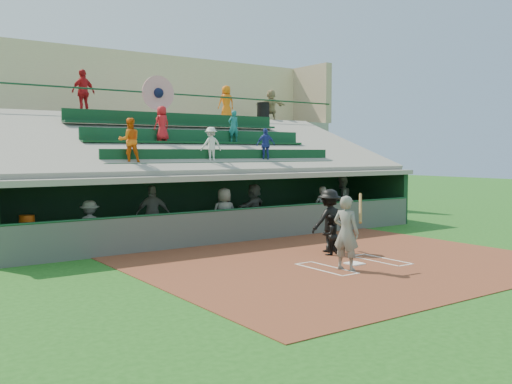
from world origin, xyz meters
TOP-DOWN VIEW (x-y plane):
  - ground at (0.00, 0.00)m, footprint 100.00×100.00m
  - dirt_slab at (0.00, 0.50)m, footprint 11.00×9.00m
  - home_plate at (0.00, 0.00)m, footprint 0.43×0.43m
  - batters_box_chalk at (0.00, 0.00)m, footprint 2.65×1.85m
  - dugout_floor at (0.00, 6.75)m, footprint 16.00×3.50m
  - concourse_slab at (0.00, 13.50)m, footprint 20.00×3.00m
  - grandstand at (-0.01, 10.51)m, footprint 20.40×10.40m
  - batter_at_plate at (-0.71, -0.41)m, footprint 0.96×0.82m
  - catcher at (0.40, 1.40)m, footprint 0.59×0.46m
  - home_umpire at (0.74, 1.81)m, footprint 1.25×0.75m
  - dugout_bench at (0.24, 7.86)m, footprint 13.39×1.35m
  - white_table at (-7.01, 6.14)m, footprint 0.90×0.69m
  - water_cooler at (-6.94, 6.17)m, footprint 0.43×0.43m
  - dugout_player_a at (-5.22, 5.86)m, footprint 1.15×0.93m
  - dugout_player_b at (-2.94, 6.33)m, footprint 1.20×0.78m
  - dugout_player_c at (-0.75, 5.40)m, footprint 0.96×0.72m
  - dugout_player_d at (1.49, 6.84)m, footprint 1.72×1.22m
  - dugout_player_e at (3.80, 5.59)m, footprint 0.64×0.45m
  - dugout_player_f at (5.89, 6.64)m, footprint 1.03×0.85m
  - trash_bin at (6.04, 12.53)m, footprint 0.62×0.62m
  - concourse_staff_a at (-2.95, 12.99)m, footprint 1.20×0.79m
  - concourse_staff_b at (3.81, 12.49)m, footprint 0.86×0.62m
  - concourse_staff_c at (6.77, 12.86)m, footprint 1.60×1.07m

SIDE VIEW (x-z plane):
  - ground at x=0.00m, z-range 0.00..0.00m
  - dirt_slab at x=0.00m, z-range 0.00..0.02m
  - dugout_floor at x=0.00m, z-range 0.00..0.04m
  - batters_box_chalk at x=0.00m, z-range 0.02..0.03m
  - home_plate at x=0.00m, z-range 0.02..0.05m
  - dugout_bench at x=0.24m, z-range 0.04..0.44m
  - white_table at x=-7.01m, z-range 0.04..0.80m
  - catcher at x=0.40m, z-range 0.02..1.21m
  - dugout_player_a at x=-5.22m, z-range 0.04..1.59m
  - dugout_player_e at x=3.80m, z-range 0.04..1.71m
  - dugout_player_c at x=-0.75m, z-range 0.04..1.83m
  - dugout_player_d at x=1.49m, z-range 0.04..1.83m
  - home_umpire at x=0.74m, z-range 0.02..1.92m
  - batter_at_plate at x=-0.71m, z-range 0.00..1.96m
  - dugout_player_b at x=-2.94m, z-range 0.04..1.94m
  - water_cooler at x=-6.94m, z-range 0.80..1.23m
  - dugout_player_f at x=5.89m, z-range 0.04..2.02m
  - grandstand at x=-0.01m, z-range -1.64..6.16m
  - concourse_slab at x=0.00m, z-range 0.00..4.60m
  - trash_bin at x=6.04m, z-range 4.60..5.53m
  - concourse_staff_b at x=3.81m, z-range 4.60..6.23m
  - concourse_staff_c at x=6.77m, z-range 4.60..6.25m
  - concourse_staff_a at x=-2.95m, z-range 4.60..6.49m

